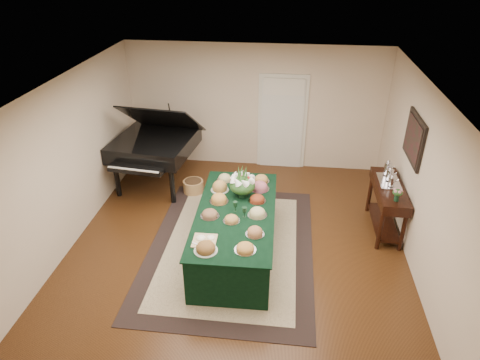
# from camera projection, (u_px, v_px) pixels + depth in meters

# --- Properties ---
(ground) EXTENTS (6.00, 6.00, 0.00)m
(ground) POSITION_uv_depth(u_px,v_px,m) (238.00, 243.00, 7.25)
(ground) COLOR black
(ground) RESTS_ON ground
(area_rug) EXTENTS (2.69, 3.76, 0.01)m
(area_rug) POSITION_uv_depth(u_px,v_px,m) (231.00, 247.00, 7.14)
(area_rug) COLOR black
(area_rug) RESTS_ON ground
(kitchen_doorway) EXTENTS (1.05, 0.07, 2.10)m
(kitchen_doorway) POSITION_uv_depth(u_px,v_px,m) (282.00, 123.00, 9.27)
(kitchen_doorway) COLOR silver
(kitchen_doorway) RESTS_ON ground
(buffet_table) EXTENTS (1.28, 2.61, 0.79)m
(buffet_table) POSITION_uv_depth(u_px,v_px,m) (236.00, 232.00, 6.84)
(buffet_table) COLOR black
(buffet_table) RESTS_ON ground
(food_platters) EXTENTS (1.02, 2.32, 0.14)m
(food_platters) POSITION_uv_depth(u_px,v_px,m) (237.00, 203.00, 6.77)
(food_platters) COLOR silver
(food_platters) RESTS_ON buffet_table
(cutting_board) EXTENTS (0.34, 0.34, 0.10)m
(cutting_board) POSITION_uv_depth(u_px,v_px,m) (205.00, 239.00, 5.98)
(cutting_board) COLOR tan
(cutting_board) RESTS_ON buffet_table
(green_goblets) EXTENTS (0.23, 0.21, 0.18)m
(green_goblets) POSITION_uv_depth(u_px,v_px,m) (240.00, 209.00, 6.54)
(green_goblets) COLOR black
(green_goblets) RESTS_ON buffet_table
(floral_centerpiece) EXTENTS (0.44, 0.44, 0.44)m
(floral_centerpiece) POSITION_uv_depth(u_px,v_px,m) (242.00, 182.00, 6.94)
(floral_centerpiece) COLOR black
(floral_centerpiece) RESTS_ON buffet_table
(grand_piano) EXTENTS (1.76, 1.93, 1.81)m
(grand_piano) POSITION_uv_depth(u_px,v_px,m) (155.00, 144.00, 8.57)
(grand_piano) COLOR black
(grand_piano) RESTS_ON ground
(wicker_basket) EXTENTS (0.41, 0.41, 0.25)m
(wicker_basket) POSITION_uv_depth(u_px,v_px,m) (193.00, 186.00, 8.66)
(wicker_basket) COLOR #A17341
(wicker_basket) RESTS_ON ground
(mahogany_sideboard) EXTENTS (0.45, 1.37, 0.88)m
(mahogany_sideboard) POSITION_uv_depth(u_px,v_px,m) (388.00, 196.00, 7.27)
(mahogany_sideboard) COLOR black
(mahogany_sideboard) RESTS_ON ground
(tea_service) EXTENTS (0.34, 0.58, 0.30)m
(tea_service) POSITION_uv_depth(u_px,v_px,m) (389.00, 174.00, 7.27)
(tea_service) COLOR silver
(tea_service) RESTS_ON mahogany_sideboard
(pink_bouquet) EXTENTS (0.17, 0.17, 0.22)m
(pink_bouquet) POSITION_uv_depth(u_px,v_px,m) (398.00, 193.00, 6.68)
(pink_bouquet) COLOR black
(pink_bouquet) RESTS_ON mahogany_sideboard
(wall_painting) EXTENTS (0.05, 0.95, 0.75)m
(wall_painting) POSITION_uv_depth(u_px,v_px,m) (414.00, 139.00, 6.73)
(wall_painting) COLOR black
(wall_painting) RESTS_ON ground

